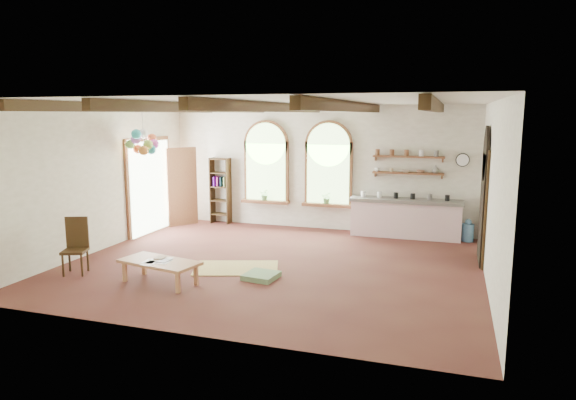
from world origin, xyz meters
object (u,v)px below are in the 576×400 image
at_px(side_chair, 76,258).
at_px(kitchen_counter, 405,218).
at_px(coffee_table, 160,263).
at_px(balloon_cluster, 143,143).

bearing_deg(side_chair, kitchen_counter, 41.02).
xyz_separation_m(coffee_table, side_chair, (-1.81, 0.01, -0.06)).
xyz_separation_m(kitchen_counter, coffee_table, (-3.82, -4.91, -0.11)).
bearing_deg(balloon_cluster, kitchen_counter, 22.81).
bearing_deg(side_chair, balloon_cluster, 91.76).
height_order(kitchen_counter, side_chair, side_chair).
height_order(kitchen_counter, coffee_table, kitchen_counter).
bearing_deg(coffee_table, side_chair, 179.54).
relative_size(kitchen_counter, side_chair, 2.53).
bearing_deg(kitchen_counter, side_chair, -138.98).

